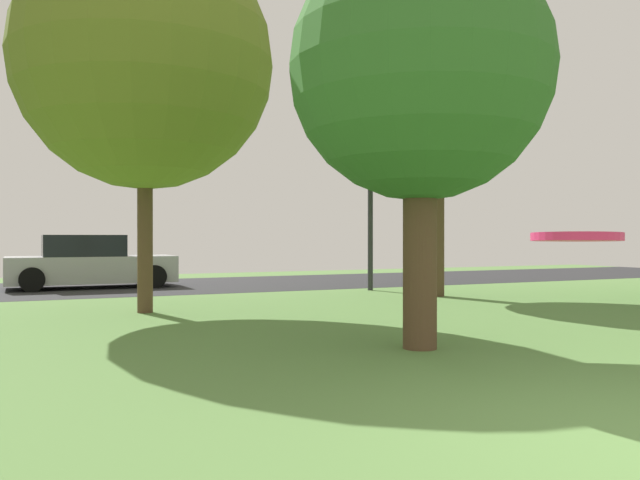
{
  "coord_description": "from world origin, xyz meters",
  "views": [
    {
      "loc": [
        -4.09,
        -2.81,
        1.4
      ],
      "look_at": [
        0.0,
        5.97,
        1.37
      ],
      "focal_mm": 36.3,
      "sensor_mm": 36.0,
      "label": 1
    }
  ],
  "objects_px": {
    "oak_tree_center": "(435,103)",
    "maple_tree_near": "(145,62)",
    "street_lamp_post": "(370,206)",
    "parked_car_silver": "(90,264)",
    "frisbee_disc": "(576,237)",
    "oak_tree_right": "(420,71)"
  },
  "relations": [
    {
      "from": "maple_tree_near",
      "to": "street_lamp_post",
      "type": "height_order",
      "value": "maple_tree_near"
    },
    {
      "from": "oak_tree_right",
      "to": "frisbee_disc",
      "type": "xyz_separation_m",
      "value": [
        -3.03,
        -5.39,
        -2.09
      ]
    },
    {
      "from": "frisbee_disc",
      "to": "street_lamp_post",
      "type": "relative_size",
      "value": 0.08
    },
    {
      "from": "parked_car_silver",
      "to": "maple_tree_near",
      "type": "bearing_deg",
      "value": -87.11
    },
    {
      "from": "maple_tree_near",
      "to": "oak_tree_center",
      "type": "distance_m",
      "value": 6.92
    },
    {
      "from": "oak_tree_center",
      "to": "frisbee_disc",
      "type": "xyz_separation_m",
      "value": [
        -7.48,
        -11.39,
        -3.23
      ]
    },
    {
      "from": "maple_tree_near",
      "to": "frisbee_disc",
      "type": "height_order",
      "value": "maple_tree_near"
    },
    {
      "from": "oak_tree_center",
      "to": "street_lamp_post",
      "type": "bearing_deg",
      "value": 104.49
    },
    {
      "from": "street_lamp_post",
      "to": "frisbee_disc",
      "type": "bearing_deg",
      "value": -117.06
    },
    {
      "from": "maple_tree_near",
      "to": "oak_tree_center",
      "type": "bearing_deg",
      "value": 4.53
    },
    {
      "from": "oak_tree_center",
      "to": "maple_tree_near",
      "type": "bearing_deg",
      "value": -175.47
    },
    {
      "from": "oak_tree_right",
      "to": "parked_car_silver",
      "type": "distance_m",
      "value": 12.84
    },
    {
      "from": "oak_tree_right",
      "to": "frisbee_disc",
      "type": "height_order",
      "value": "oak_tree_right"
    },
    {
      "from": "oak_tree_right",
      "to": "maple_tree_near",
      "type": "bearing_deg",
      "value": 114.21
    },
    {
      "from": "street_lamp_post",
      "to": "parked_car_silver",
      "type": "bearing_deg",
      "value": 148.79
    },
    {
      "from": "street_lamp_post",
      "to": "oak_tree_center",
      "type": "bearing_deg",
      "value": -75.51
    },
    {
      "from": "oak_tree_right",
      "to": "street_lamp_post",
      "type": "height_order",
      "value": "oak_tree_right"
    },
    {
      "from": "parked_car_silver",
      "to": "oak_tree_center",
      "type": "bearing_deg",
      "value": -40.58
    },
    {
      "from": "parked_car_silver",
      "to": "street_lamp_post",
      "type": "height_order",
      "value": "street_lamp_post"
    },
    {
      "from": "maple_tree_near",
      "to": "parked_car_silver",
      "type": "bearing_deg",
      "value": 92.89
    },
    {
      "from": "maple_tree_near",
      "to": "frisbee_disc",
      "type": "xyz_separation_m",
      "value": [
        -0.58,
        -10.85,
        -3.28
      ]
    },
    {
      "from": "oak_tree_center",
      "to": "parked_car_silver",
      "type": "distance_m",
      "value": 10.33
    }
  ]
}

